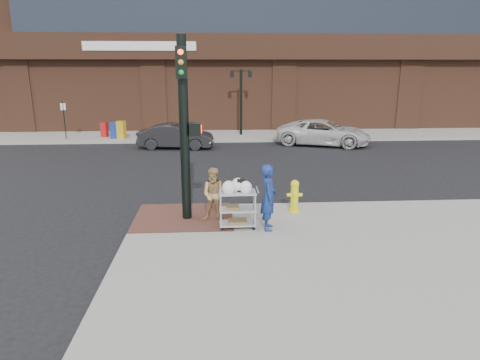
{
  "coord_description": "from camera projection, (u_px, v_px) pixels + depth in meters",
  "views": [
    {
      "loc": [
        0.31,
        -10.8,
        4.37
      ],
      "look_at": [
        1.02,
        0.81,
        1.25
      ],
      "focal_mm": 32.0,
      "sensor_mm": 36.0,
      "label": 1
    }
  ],
  "objects": [
    {
      "name": "fire_hydrant",
      "position": [
        294.0,
        195.0,
        12.67
      ],
      "size": [
        0.46,
        0.32,
        0.97
      ],
      "color": "yellow",
      "rests_on": "sidewalk_near"
    },
    {
      "name": "sedan_dark",
      "position": [
        176.0,
        136.0,
        23.16
      ],
      "size": [
        4.15,
        1.82,
        1.33
      ],
      "primitive_type": "imported",
      "rotation": [
        0.0,
        0.0,
        1.46
      ],
      "color": "black",
      "rests_on": "ground"
    },
    {
      "name": "brick_curb_ramp",
      "position": [
        184.0,
        217.0,
        12.32
      ],
      "size": [
        2.8,
        2.4,
        0.01
      ],
      "primitive_type": "cube",
      "color": "#552B27",
      "rests_on": "sidewalk_near"
    },
    {
      "name": "pedestrian_tan",
      "position": [
        215.0,
        195.0,
        11.81
      ],
      "size": [
        0.81,
        0.67,
        1.53
      ],
      "primitive_type": "imported",
      "rotation": [
        0.0,
        0.0,
        -0.13
      ],
      "color": "tan",
      "rests_on": "sidewalk_near"
    },
    {
      "name": "minivan_white",
      "position": [
        324.0,
        132.0,
        24.14
      ],
      "size": [
        5.66,
        4.02,
        1.43
      ],
      "primitive_type": "imported",
      "rotation": [
        0.0,
        0.0,
        1.22
      ],
      "color": "silver",
      "rests_on": "ground"
    },
    {
      "name": "sidewalk_far",
      "position": [
        335.0,
        110.0,
        43.09
      ],
      "size": [
        65.0,
        36.0,
        0.15
      ],
      "primitive_type": "cube",
      "color": "gray",
      "rests_on": "ground"
    },
    {
      "name": "lamp_post",
      "position": [
        241.0,
        95.0,
        26.39
      ],
      "size": [
        1.32,
        0.22,
        4.0
      ],
      "color": "black",
      "rests_on": "sidewalk_far"
    },
    {
      "name": "newsbox_blue",
      "position": [
        114.0,
        130.0,
        25.49
      ],
      "size": [
        0.42,
        0.38,
        0.98
      ],
      "primitive_type": "cube",
      "rotation": [
        0.0,
        0.0,
        0.03
      ],
      "color": "navy",
      "rests_on": "sidewalk_far"
    },
    {
      "name": "newsbox_yellow",
      "position": [
        121.0,
        130.0,
        25.4
      ],
      "size": [
        0.53,
        0.5,
        1.05
      ],
      "primitive_type": "cube",
      "rotation": [
        0.0,
        0.0,
        -0.27
      ],
      "color": "gold",
      "rests_on": "sidewalk_far"
    },
    {
      "name": "woman_blue",
      "position": [
        269.0,
        197.0,
        11.2
      ],
      "size": [
        0.49,
        0.69,
        1.77
      ],
      "primitive_type": "imported",
      "rotation": [
        0.0,
        0.0,
        1.46
      ],
      "color": "navy",
      "rests_on": "sidewalk_near"
    },
    {
      "name": "newsbox_red",
      "position": [
        104.0,
        130.0,
        26.04
      ],
      "size": [
        0.45,
        0.42,
        0.88
      ],
      "primitive_type": "cube",
      "rotation": [
        0.0,
        0.0,
        -0.27
      ],
      "color": "#B01414",
      "rests_on": "sidewalk_far"
    },
    {
      "name": "ground",
      "position": [
        204.0,
        233.0,
        11.53
      ],
      "size": [
        220.0,
        220.0,
        0.0
      ],
      "primitive_type": "plane",
      "color": "black",
      "rests_on": "ground"
    },
    {
      "name": "traffic_signal_pole",
      "position": [
        185.0,
        125.0,
        11.51
      ],
      "size": [
        0.61,
        0.51,
        5.0
      ],
      "color": "black",
      "rests_on": "sidewalk_near"
    },
    {
      "name": "parking_sign",
      "position": [
        64.0,
        120.0,
        25.17
      ],
      "size": [
        0.05,
        0.05,
        2.2
      ],
      "primitive_type": "cylinder",
      "color": "black",
      "rests_on": "sidewalk_far"
    },
    {
      "name": "utility_cart",
      "position": [
        238.0,
        206.0,
        11.37
      ],
      "size": [
        0.98,
        0.56,
        1.35
      ],
      "color": "#A2A3A7",
      "rests_on": "sidewalk_near"
    }
  ]
}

